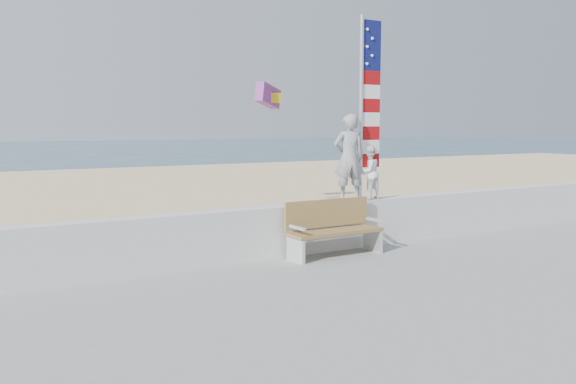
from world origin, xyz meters
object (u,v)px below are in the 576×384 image
Objects in this scene: child at (369,172)px; flag at (366,100)px; adult at (349,158)px; bench at (333,227)px.

flag is (-0.08, -0.00, 1.39)m from child.
adult is 1.48m from bench.
flag is (1.10, 0.45, 2.30)m from bench.
child is (0.48, 0.00, -0.30)m from adult.
flag reaches higher than child.
adult is at bearing 33.01° from bench.
bench is 0.51× the size of flag.
bench is at bearing 12.27° from child.
child is 0.30× the size of flag.
adult is 1.57× the size of child.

